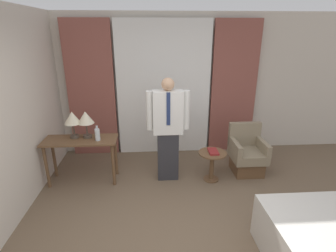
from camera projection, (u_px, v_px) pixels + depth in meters
name	position (u px, v px, depth m)	size (l,w,h in m)	color
ground_plane	(176.00, 252.00, 2.97)	(16.00, 16.00, 0.00)	brown
wall_back	(163.00, 85.00, 5.15)	(10.00, 0.06, 2.70)	beige
curtain_sheer_center	(164.00, 90.00, 5.04)	(1.79, 0.06, 2.58)	white
curtain_drape_left	(91.00, 91.00, 4.96)	(0.88, 0.06, 2.58)	brown
curtain_drape_right	(234.00, 89.00, 5.13)	(0.88, 0.06, 2.58)	brown
desk	(81.00, 147.00, 4.19)	(1.15, 0.46, 0.74)	brown
table_lamp_left	(72.00, 119.00, 4.11)	(0.26, 0.26, 0.44)	#4C4238
table_lamp_right	(86.00, 118.00, 4.12)	(0.26, 0.26, 0.44)	#4C4238
bottle_near_edge	(97.00, 134.00, 4.08)	(0.08, 0.08, 0.24)	silver
person	(168.00, 127.00, 4.16)	(0.68, 0.22, 1.71)	#2D2D33
armchair	(247.00, 155.00, 4.58)	(0.56, 0.59, 0.84)	brown
side_table	(212.00, 161.00, 4.30)	(0.45, 0.45, 0.50)	brown
book	(213.00, 151.00, 4.25)	(0.15, 0.25, 0.03)	maroon
bed_corner	(335.00, 242.00, 2.75)	(1.40, 1.00, 0.55)	beige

